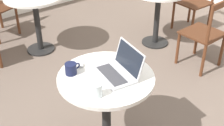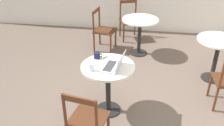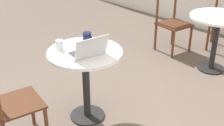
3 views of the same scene
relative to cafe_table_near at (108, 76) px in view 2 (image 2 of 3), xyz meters
The scene contains 11 objects.
ground_plane 0.67m from the cafe_table_near, ahead, with size 16.00×16.00×0.00m, color #66564C.
cafe_table_near is the anchor object (origin of this frame).
cafe_table_mid 2.02m from the cafe_table_near, 33.56° to the left, with size 0.73×0.73×0.76m.
cafe_table_far 1.94m from the cafe_table_near, 79.81° to the left, with size 0.73×0.73×0.76m.
chair_near_front 0.76m from the cafe_table_near, 100.36° to the right, with size 0.49×0.49×0.88m.
chair_far_left 2.08m from the cafe_table_near, 102.14° to the left, with size 0.48×0.48×0.88m.
chair_far_back 2.70m from the cafe_table_near, 88.54° to the left, with size 0.54×0.54×0.88m.
laptop 0.23m from the cafe_table_near, 22.98° to the right, with size 0.31×0.37×0.21m.
mouse 0.32m from the cafe_table_near, 107.36° to the left, with size 0.06×0.10×0.03m.
mug 0.34m from the cafe_table_near, 134.18° to the left, with size 0.12×0.09×0.09m.
drinking_glass 0.32m from the cafe_table_near, 141.91° to the right, with size 0.07×0.07×0.10m.
Camera 2 is at (0.16, -2.84, 2.43)m, focal length 40.00 mm.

